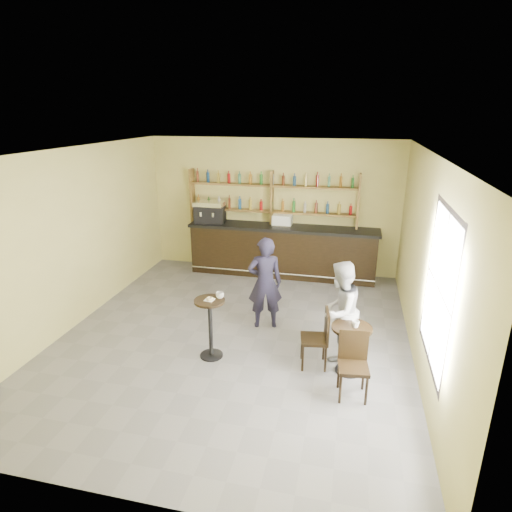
% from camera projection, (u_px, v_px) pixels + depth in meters
% --- Properties ---
extents(floor, '(7.00, 7.00, 0.00)m').
position_uv_depth(floor, '(235.00, 336.00, 7.60)').
color(floor, slate).
rests_on(floor, ground).
extents(ceiling, '(7.00, 7.00, 0.00)m').
position_uv_depth(ceiling, '(232.00, 152.00, 6.56)').
color(ceiling, white).
rests_on(ceiling, wall_back).
extents(wall_back, '(7.00, 0.00, 7.00)m').
position_uv_depth(wall_back, '(273.00, 206.00, 10.30)').
color(wall_back, '#CCC474').
rests_on(wall_back, floor).
extents(wall_front, '(7.00, 0.00, 7.00)m').
position_uv_depth(wall_front, '(128.00, 369.00, 3.85)').
color(wall_front, '#CCC474').
rests_on(wall_front, floor).
extents(wall_left, '(0.00, 7.00, 7.00)m').
position_uv_depth(wall_left, '(73.00, 239.00, 7.71)').
color(wall_left, '#CCC474').
rests_on(wall_left, floor).
extents(wall_right, '(0.00, 7.00, 7.00)m').
position_uv_depth(wall_right, '(425.00, 264.00, 6.45)').
color(wall_right, '#CCC474').
rests_on(wall_right, floor).
extents(window_pane, '(0.00, 2.00, 2.00)m').
position_uv_depth(window_pane, '(439.00, 289.00, 5.31)').
color(window_pane, white).
rests_on(window_pane, wall_right).
extents(window_frame, '(0.04, 1.70, 2.10)m').
position_uv_depth(window_frame, '(439.00, 289.00, 5.31)').
color(window_frame, black).
rests_on(window_frame, wall_right).
extents(shelf_unit, '(4.00, 0.26, 1.40)m').
position_uv_depth(shelf_unit, '(272.00, 199.00, 10.12)').
color(shelf_unit, brown).
rests_on(shelf_unit, wall_back).
extents(liquor_bottles, '(3.68, 0.10, 1.00)m').
position_uv_depth(liquor_bottles, '(272.00, 192.00, 10.06)').
color(liquor_bottles, '#8C5919').
rests_on(liquor_bottles, shelf_unit).
extents(bar_counter, '(4.47, 0.87, 1.21)m').
position_uv_depth(bar_counter, '(282.00, 251.00, 10.24)').
color(bar_counter, black).
rests_on(bar_counter, floor).
extents(espresso_machine, '(0.77, 0.55, 0.51)m').
position_uv_depth(espresso_machine, '(210.00, 212.00, 10.34)').
color(espresso_machine, black).
rests_on(espresso_machine, bar_counter).
extents(pastry_case, '(0.49, 0.41, 0.28)m').
position_uv_depth(pastry_case, '(282.00, 220.00, 10.00)').
color(pastry_case, silver).
rests_on(pastry_case, bar_counter).
extents(pedestal_table, '(0.49, 0.49, 1.00)m').
position_uv_depth(pedestal_table, '(211.00, 329.00, 6.82)').
color(pedestal_table, black).
rests_on(pedestal_table, floor).
extents(napkin, '(0.16, 0.16, 0.00)m').
position_uv_depth(napkin, '(209.00, 300.00, 6.65)').
color(napkin, white).
rests_on(napkin, pedestal_table).
extents(donut, '(0.13, 0.13, 0.04)m').
position_uv_depth(donut, '(210.00, 299.00, 6.64)').
color(donut, gold).
rests_on(donut, napkin).
extents(cup_pedestal, '(0.15, 0.15, 0.10)m').
position_uv_depth(cup_pedestal, '(220.00, 295.00, 6.70)').
color(cup_pedestal, white).
rests_on(cup_pedestal, pedestal_table).
extents(man_main, '(0.71, 0.56, 1.71)m').
position_uv_depth(man_main, '(265.00, 283.00, 7.69)').
color(man_main, black).
rests_on(man_main, floor).
extents(cafe_table, '(0.66, 0.66, 0.76)m').
position_uv_depth(cafe_table, '(350.00, 349.00, 6.45)').
color(cafe_table, black).
rests_on(cafe_table, floor).
extents(cup_cafe, '(0.12, 0.12, 0.10)m').
position_uv_depth(cup_cafe, '(356.00, 324.00, 6.30)').
color(cup_cafe, white).
rests_on(cup_cafe, cafe_table).
extents(chair_west, '(0.47, 0.47, 0.94)m').
position_uv_depth(chair_west, '(314.00, 338.00, 6.58)').
color(chair_west, black).
rests_on(chair_west, floor).
extents(chair_south, '(0.45, 0.45, 0.94)m').
position_uv_depth(chair_south, '(353.00, 367.00, 5.86)').
color(chair_south, black).
rests_on(chair_south, floor).
extents(patron_second, '(0.90, 0.98, 1.63)m').
position_uv_depth(patron_second, '(340.00, 311.00, 6.72)').
color(patron_second, '#9B9CA0').
rests_on(patron_second, floor).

